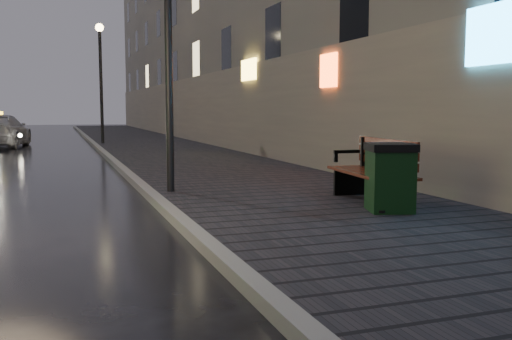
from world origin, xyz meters
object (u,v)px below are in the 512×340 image
(bench, at_px, (375,171))
(taxi_mid, at_px, (0,131))
(lamp_far, at_px, (101,68))
(trash_bin, at_px, (390,177))
(lamp_near, at_px, (168,9))

(bench, distance_m, taxi_mid, 20.56)
(lamp_far, xyz_separation_m, taxi_mid, (-4.31, 0.85, -2.77))
(taxi_mid, bearing_deg, trash_bin, 116.41)
(lamp_near, distance_m, lamp_far, 16.00)
(lamp_far, relative_size, bench, 2.49)
(lamp_near, height_order, bench, lamp_near)
(lamp_far, bearing_deg, lamp_near, -90.00)
(lamp_far, bearing_deg, trash_bin, -81.98)
(lamp_near, bearing_deg, trash_bin, -49.59)
(lamp_far, distance_m, taxi_mid, 5.20)
(lamp_far, relative_size, trash_bin, 5.17)
(bench, bearing_deg, taxi_mid, 116.24)
(lamp_far, height_order, bench, lamp_far)
(lamp_far, xyz_separation_m, bench, (2.92, -18.39, -2.81))
(lamp_near, relative_size, trash_bin, 5.17)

